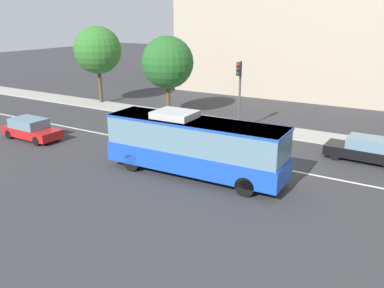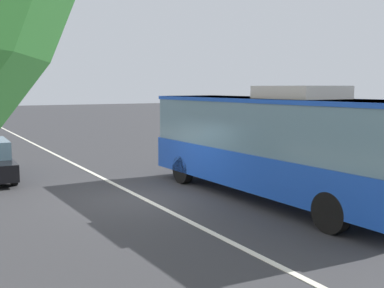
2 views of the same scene
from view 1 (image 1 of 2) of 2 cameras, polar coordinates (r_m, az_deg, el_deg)
ground_plane at (r=24.10m, az=8.44°, el=-2.68°), size 160.00×160.00×0.00m
sidewalk_kerb at (r=30.52m, az=13.72°, el=1.54°), size 80.00×2.77×0.14m
lane_centre_line at (r=24.10m, az=8.44°, el=-2.66°), size 76.00×0.16×0.01m
transit_bus at (r=21.43m, az=0.30°, el=0.02°), size 10.07×2.82×3.46m
sedan_red at (r=30.44m, az=-21.89°, el=1.99°), size 4.53×1.88×1.46m
sedan_black at (r=26.10m, az=23.54°, el=-0.72°), size 4.56×1.95×1.46m
traffic_light_far_corner at (r=29.97m, az=6.72°, el=8.49°), size 0.33×0.62×5.20m
street_tree_kerbside_centre at (r=34.37m, az=-3.49°, el=11.47°), size 4.37×4.37×6.77m
street_tree_kerbside_right at (r=40.42m, az=-13.23°, el=12.83°), size 4.50×4.50×7.42m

